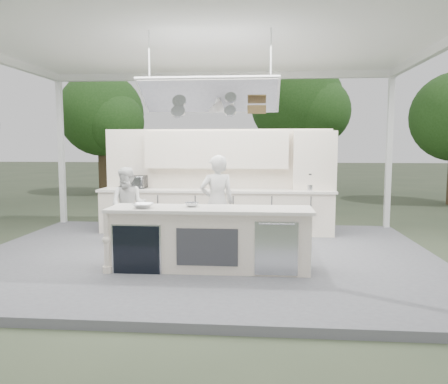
# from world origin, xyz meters

# --- Properties ---
(ground) EXTENTS (90.00, 90.00, 0.00)m
(ground) POSITION_xyz_m (0.00, 0.00, 0.00)
(ground) COLOR #3F4832
(ground) RESTS_ON ground
(stage_deck) EXTENTS (8.00, 6.00, 0.12)m
(stage_deck) POSITION_xyz_m (0.00, 0.00, 0.06)
(stage_deck) COLOR #5C5C60
(stage_deck) RESTS_ON ground
(tent) EXTENTS (8.20, 6.20, 3.86)m
(tent) POSITION_xyz_m (0.00, -0.01, 3.71)
(tent) COLOR white
(tent) RESTS_ON ground
(demo_island) EXTENTS (3.10, 0.79, 0.95)m
(demo_island) POSITION_xyz_m (0.18, -0.91, 0.60)
(demo_island) COLOR white
(demo_island) RESTS_ON stage_deck
(back_counter) EXTENTS (5.08, 0.72, 0.95)m
(back_counter) POSITION_xyz_m (0.00, 1.90, 0.60)
(back_counter) COLOR white
(back_counter) RESTS_ON stage_deck
(back_wall_unit) EXTENTS (5.05, 0.48, 2.25)m
(back_wall_unit) POSITION_xyz_m (0.44, 2.11, 1.57)
(back_wall_unit) COLOR white
(back_wall_unit) RESTS_ON stage_deck
(tree_cluster) EXTENTS (19.55, 9.40, 5.85)m
(tree_cluster) POSITION_xyz_m (-0.16, 9.77, 3.29)
(tree_cluster) COLOR #473723
(tree_cluster) RESTS_ON ground
(head_chef) EXTENTS (0.72, 0.58, 1.72)m
(head_chef) POSITION_xyz_m (0.18, 0.36, 0.98)
(head_chef) COLOR silver
(head_chef) RESTS_ON stage_deck
(sous_chef) EXTENTS (0.72, 0.56, 1.48)m
(sous_chef) POSITION_xyz_m (-1.56, 0.69, 0.86)
(sous_chef) COLOR silver
(sous_chef) RESTS_ON stage_deck
(toaster_oven) EXTENTS (0.52, 0.37, 0.28)m
(toaster_oven) POSITION_xyz_m (-1.81, 1.96, 1.21)
(toaster_oven) COLOR #B1B4B8
(toaster_oven) RESTS_ON back_counter
(bowl_large) EXTENTS (0.35, 0.35, 0.07)m
(bowl_large) POSITION_xyz_m (-0.80, -1.03, 1.11)
(bowl_large) COLOR silver
(bowl_large) RESTS_ON demo_island
(bowl_small) EXTENTS (0.26, 0.26, 0.07)m
(bowl_small) POSITION_xyz_m (-0.09, -0.81, 1.10)
(bowl_small) COLOR silver
(bowl_small) RESTS_ON demo_island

